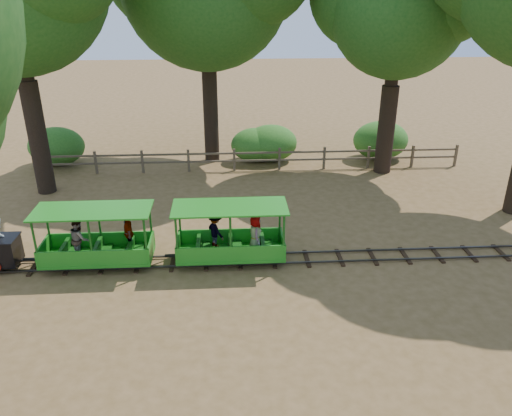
{
  "coord_description": "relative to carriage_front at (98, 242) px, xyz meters",
  "views": [
    {
      "loc": [
        -1.32,
        -12.9,
        7.5
      ],
      "look_at": [
        -0.5,
        0.5,
        1.51
      ],
      "focal_mm": 35.0,
      "sensor_mm": 36.0,
      "label": 1
    }
  ],
  "objects": [
    {
      "name": "shrub_mid_e",
      "position": [
        5.08,
        9.3,
        -0.0
      ],
      "size": [
        2.24,
        1.72,
        1.55
      ],
      "primitive_type": "ellipsoid",
      "color": "#2D6B1E",
      "rests_on": "ground"
    },
    {
      "name": "shrub_west",
      "position": [
        -3.93,
        9.3,
        0.09
      ],
      "size": [
        2.51,
        1.93,
        1.74
      ],
      "primitive_type": "ellipsoid",
      "color": "#2D6B1E",
      "rests_on": "ground"
    },
    {
      "name": "ground",
      "position": [
        5.07,
        0.0,
        -0.78
      ],
      "size": [
        90.0,
        90.0,
        0.0
      ],
      "primitive_type": "plane",
      "color": "olive",
      "rests_on": "ground"
    },
    {
      "name": "carriage_rear",
      "position": [
        3.83,
        0.05,
        -0.03
      ],
      "size": [
        3.27,
        1.41,
        1.7
      ],
      "color": "#238C1E",
      "rests_on": "track"
    },
    {
      "name": "shrub_east",
      "position": [
        10.96,
        9.3,
        0.11
      ],
      "size": [
        2.57,
        1.98,
        1.78
      ],
      "primitive_type": "ellipsoid",
      "color": "#2D6B1E",
      "rests_on": "ground"
    },
    {
      "name": "carriage_front",
      "position": [
        0.0,
        0.0,
        0.0
      ],
      "size": [
        3.27,
        1.34,
        1.7
      ],
      "color": "#238C1E",
      "rests_on": "track"
    },
    {
      "name": "oak_ne",
      "position": [
        10.55,
        7.57,
        6.18
      ],
      "size": [
        6.77,
        5.96,
        9.41
      ],
      "color": "#2D2116",
      "rests_on": "ground"
    },
    {
      "name": "shrub_mid_w",
      "position": [
        5.8,
        9.3,
        0.07
      ],
      "size": [
        2.44,
        1.88,
        1.69
      ],
      "primitive_type": "ellipsoid",
      "color": "#2D6B1E",
      "rests_on": "ground"
    },
    {
      "name": "fence",
      "position": [
        5.07,
        8.0,
        -0.2
      ],
      "size": [
        18.1,
        0.1,
        1.0
      ],
      "color": "brown",
      "rests_on": "ground"
    },
    {
      "name": "track",
      "position": [
        5.07,
        0.0,
        -0.71
      ],
      "size": [
        22.0,
        1.0,
        0.1
      ],
      "color": "#3F3D3A",
      "rests_on": "ground"
    }
  ]
}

